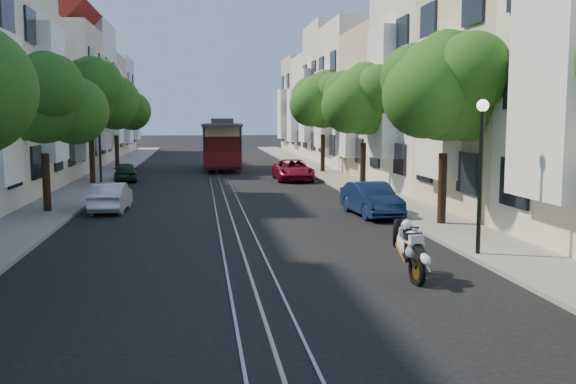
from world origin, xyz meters
name	(u,v)px	position (x,y,z in m)	size (l,w,h in m)	color
ground	(219,178)	(0.00, 28.00, 0.00)	(200.00, 200.00, 0.00)	black
sidewalk_east	(332,176)	(7.25, 28.00, 0.06)	(2.50, 80.00, 0.12)	gray
sidewalk_west	(100,179)	(-7.25, 28.00, 0.06)	(2.50, 80.00, 0.12)	gray
rail_left	(210,178)	(-0.55, 28.00, 0.01)	(0.06, 80.00, 0.02)	gray
rail_slot	(219,178)	(0.00, 28.00, 0.01)	(0.06, 80.00, 0.02)	gray
rail_right	(228,178)	(0.55, 28.00, 0.01)	(0.06, 80.00, 0.02)	gray
lane_line	(219,178)	(0.00, 28.00, 0.00)	(0.08, 80.00, 0.01)	tan
townhouses_east	(404,96)	(11.87, 27.91, 5.18)	(7.75, 72.00, 12.00)	beige
townhouses_west	(17,96)	(-11.87, 27.91, 5.08)	(7.75, 72.00, 11.76)	silver
tree_e_b	(447,90)	(7.26, 8.98, 4.73)	(4.93, 4.08, 6.68)	black
tree_e_c	(365,102)	(7.26, 19.98, 4.60)	(4.84, 3.99, 6.52)	black
tree_e_d	(324,102)	(7.26, 30.98, 4.87)	(5.01, 4.16, 6.85)	black
tree_w_b	(44,102)	(-7.14, 13.98, 4.40)	(4.72, 3.87, 6.27)	black
tree_w_c	(91,95)	(-7.14, 24.98, 5.07)	(5.13, 4.28, 7.09)	black
tree_w_d	(116,106)	(-7.14, 35.98, 4.60)	(4.84, 3.99, 6.52)	black
lamp_east	(481,153)	(6.30, 4.00, 2.85)	(0.32, 0.32, 4.16)	black
lamp_west	(100,136)	(-6.30, 22.00, 2.85)	(0.32, 0.32, 4.16)	black
sportbike_rider	(409,246)	(3.67, 1.99, 0.80)	(0.54, 1.94, 1.42)	black
cable_car	(223,142)	(0.50, 35.05, 2.02)	(3.11, 8.96, 3.41)	black
parked_car_e_mid	(371,199)	(5.41, 11.72, 0.65)	(1.37, 3.92, 1.29)	#0D1D42
parked_car_e_far	(293,170)	(4.40, 25.97, 0.64)	(2.12, 4.60, 1.28)	maroon
parked_car_w_mid	(111,197)	(-4.77, 14.29, 0.59)	(1.26, 3.60, 1.19)	silver
parked_car_w_far	(126,172)	(-5.60, 26.94, 0.57)	(1.35, 3.35, 1.14)	#163722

